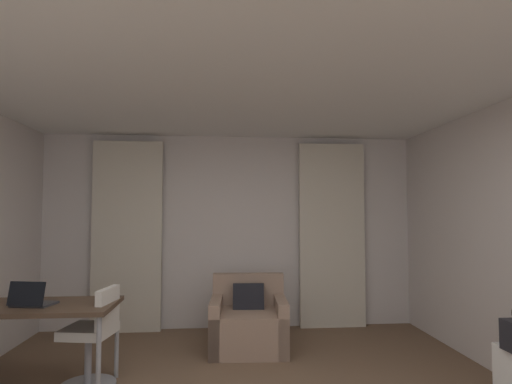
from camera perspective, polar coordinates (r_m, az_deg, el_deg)
wall_window at (r=5.58m, az=-3.49°, el=-5.50°), size 5.12×0.06×2.60m
ceiling at (r=2.77m, az=-1.90°, el=20.15°), size 5.12×6.12×0.06m
curtain_left_panel at (r=5.59m, az=-17.77°, el=-5.87°), size 0.90×0.06×2.50m
curtain_right_panel at (r=5.65m, az=10.69°, el=-5.93°), size 0.90×0.06×2.50m
armchair at (r=4.83m, az=-1.07°, el=-18.10°), size 0.89×0.81×0.81m
desk at (r=4.13m, az=-29.31°, el=-14.53°), size 1.43×0.67×0.75m
desk_chair at (r=4.06m, az=-22.07°, el=-19.22°), size 0.48×0.48×0.88m
laptop at (r=4.04m, az=-29.11°, el=-13.27°), size 0.36×0.30×0.22m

